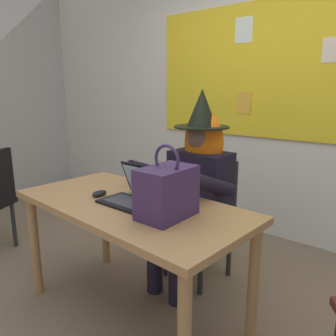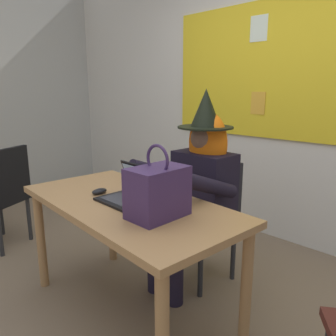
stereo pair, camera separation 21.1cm
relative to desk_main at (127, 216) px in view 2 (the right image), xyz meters
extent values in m
plane|color=#75604C|center=(0.11, -0.09, -0.65)|extent=(24.00, 24.00, 0.00)
cube|color=silver|center=(0.11, 1.74, 0.75)|extent=(6.46, 0.10, 2.80)
cube|color=yellow|center=(0.11, 1.68, 0.90)|extent=(2.40, 0.02, 1.20)
cube|color=gold|center=(-0.14, 1.66, 0.61)|extent=(0.16, 0.01, 0.21)
cube|color=white|center=(-0.18, 1.66, 1.27)|extent=(0.17, 0.01, 0.22)
cube|color=#A37547|center=(0.00, 0.00, 0.07)|extent=(1.48, 0.79, 0.04)
cylinder|color=#A37547|center=(-0.67, -0.25, -0.30)|extent=(0.06, 0.06, 0.70)
cylinder|color=#A37547|center=(-0.64, 0.33, -0.30)|extent=(0.06, 0.06, 0.70)
cylinder|color=#A37547|center=(0.67, 0.25, -0.30)|extent=(0.06, 0.06, 0.70)
cube|color=black|center=(0.06, 0.63, -0.23)|extent=(0.46, 0.46, 0.04)
cube|color=black|center=(0.07, 0.82, 0.01)|extent=(0.38, 0.08, 0.45)
cylinder|color=#262628|center=(0.21, 0.44, -0.45)|extent=(0.04, 0.04, 0.40)
cylinder|color=#262628|center=(-0.13, 0.48, -0.45)|extent=(0.04, 0.04, 0.40)
cylinder|color=#262628|center=(0.24, 0.78, -0.45)|extent=(0.04, 0.04, 0.40)
cylinder|color=#262628|center=(-0.10, 0.82, -0.45)|extent=(0.04, 0.04, 0.40)
cylinder|color=black|center=(0.14, 0.27, -0.43)|extent=(0.11, 0.11, 0.44)
cylinder|color=black|center=(-0.06, 0.28, -0.43)|extent=(0.11, 0.11, 0.44)
cylinder|color=black|center=(0.15, 0.44, -0.18)|extent=(0.17, 0.43, 0.15)
cylinder|color=black|center=(-0.05, 0.44, -0.18)|extent=(0.17, 0.43, 0.15)
cube|color=black|center=(0.06, 0.65, 0.05)|extent=(0.43, 0.28, 0.52)
cylinder|color=black|center=(0.30, 0.41, 0.16)|extent=(0.11, 0.47, 0.24)
cylinder|color=black|center=(-0.20, 0.43, 0.16)|extent=(0.11, 0.47, 0.24)
sphere|color=brown|center=(0.06, 0.65, 0.41)|extent=(0.20, 0.20, 0.20)
ellipsoid|color=orange|center=(0.06, 0.68, 0.37)|extent=(0.31, 0.23, 0.44)
cylinder|color=black|center=(0.06, 0.65, 0.48)|extent=(0.38, 0.38, 0.01)
cone|color=black|center=(0.06, 0.65, 0.61)|extent=(0.21, 0.21, 0.26)
cube|color=black|center=(0.01, -0.03, 0.10)|extent=(0.34, 0.22, 0.01)
cube|color=#333338|center=(0.01, -0.03, 0.11)|extent=(0.28, 0.16, 0.00)
cube|color=black|center=(0.01, 0.12, 0.21)|extent=(0.33, 0.09, 0.20)
cube|color=#99B7E0|center=(0.01, 0.11, 0.20)|extent=(0.29, 0.07, 0.17)
ellipsoid|color=black|center=(-0.23, -0.04, 0.11)|extent=(0.06, 0.11, 0.03)
cube|color=#38234C|center=(0.31, -0.04, 0.22)|extent=(0.20, 0.30, 0.26)
torus|color=#38234C|center=(0.31, -0.04, 0.39)|extent=(0.16, 0.02, 0.16)
cube|color=black|center=(-1.40, -0.15, 0.03)|extent=(0.20, 0.36, 0.45)
cylinder|color=#262628|center=(-1.80, -0.15, -0.44)|extent=(0.04, 0.04, 0.42)
cylinder|color=#262628|center=(-1.35, -0.31, -0.44)|extent=(0.04, 0.04, 0.42)
cylinder|color=#262628|center=(-1.49, 0.00, -0.44)|extent=(0.04, 0.04, 0.42)
camera|label=1|loc=(1.32, -1.28, 0.73)|focal=35.41mm
camera|label=2|loc=(1.48, -1.14, 0.73)|focal=35.41mm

